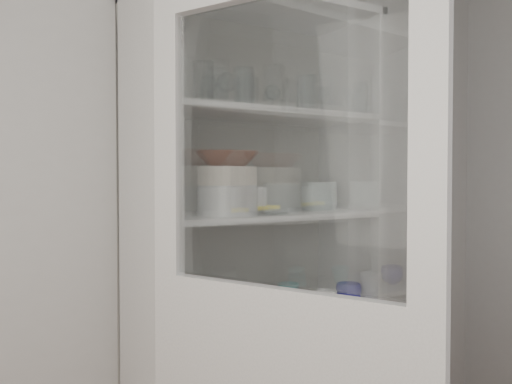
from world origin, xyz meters
TOP-DOWN VIEW (x-y plane):
  - wall_back at (0.00, 1.50)m, footprint 3.60×0.02m
  - pantry_cabinet at (0.20, 1.34)m, footprint 1.00×0.45m
  - cupboard_door at (-0.11, 0.64)m, footprint 0.41×0.84m
  - tumbler_0 at (-0.21, 1.17)m, footprint 0.09×0.09m
  - tumbler_1 at (-0.10, 1.13)m, footprint 0.07×0.07m
  - tumbler_2 at (0.08, 1.16)m, footprint 0.08×0.08m
  - tumbler_3 at (0.06, 1.12)m, footprint 0.09×0.09m
  - tumbler_4 at (0.38, 1.16)m, footprint 0.08×0.08m
  - tumbler_5 at (0.36, 1.16)m, footprint 0.09×0.09m
  - tumbler_6 at (0.61, 1.12)m, footprint 0.07×0.07m
  - tumbler_7 at (-0.21, 1.25)m, footprint 0.09×0.09m
  - tumbler_8 at (-0.17, 1.27)m, footprint 0.10×0.10m
  - tumbler_9 at (0.18, 1.29)m, footprint 0.08×0.08m
  - goblet_0 at (0.05, 1.39)m, footprint 0.07×0.07m
  - goblet_1 at (0.13, 1.39)m, footprint 0.08×0.08m
  - goblet_2 at (0.35, 1.38)m, footprint 0.07×0.07m
  - goblet_3 at (0.60, 1.36)m, footprint 0.07×0.07m
  - plate_stack_front at (0.03, 1.20)m, footprint 0.23×0.23m
  - plate_stack_back at (-0.17, 1.40)m, footprint 0.20×0.20m
  - cream_bowl at (0.03, 1.20)m, footprint 0.25×0.25m
  - terracotta_bowl at (0.03, 1.20)m, footprint 0.31×0.31m
  - glass_platter at (0.13, 1.24)m, footprint 0.33×0.33m
  - yellow_trivet at (0.13, 1.24)m, footprint 0.23×0.23m
  - white_ramekin at (0.13, 1.24)m, footprint 0.17×0.17m
  - grey_bowl_stack at (0.52, 1.27)m, footprint 0.15×0.15m
  - mug_blue at (0.61, 1.18)m, footprint 0.15×0.15m
  - mug_teal at (0.39, 1.31)m, footprint 0.12×0.12m
  - mug_white at (0.44, 1.13)m, footprint 0.11×0.11m
  - teal_jar at (0.15, 1.32)m, footprint 0.08×0.08m
  - measuring_cups at (0.00, 1.22)m, footprint 0.11×0.11m
  - white_canister at (-0.18, 1.31)m, footprint 0.14×0.14m

SIDE VIEW (x-z plane):
  - cupboard_door at x=-0.11m, z-range -0.13..1.87m
  - measuring_cups at x=0.00m, z-range 0.86..0.91m
  - mug_white at x=0.44m, z-range 0.86..0.94m
  - mug_teal at x=0.39m, z-range 0.86..0.95m
  - mug_blue at x=0.61m, z-range 0.86..0.95m
  - teal_jar at x=0.15m, z-range 0.86..0.96m
  - white_canister at x=-0.18m, z-range 0.86..1.01m
  - pantry_cabinet at x=0.20m, z-range -0.11..1.99m
  - glass_platter at x=0.13m, z-range 1.26..1.28m
  - yellow_trivet at x=0.13m, z-range 1.28..1.29m
  - wall_back at x=0.00m, z-range 0.00..2.60m
  - plate_stack_back at x=-0.17m, z-range 1.26..1.36m
  - plate_stack_front at x=0.03m, z-range 1.26..1.37m
  - grey_bowl_stack at x=0.52m, z-range 1.26..1.38m
  - white_ramekin at x=0.13m, z-range 1.29..1.36m
  - cream_bowl at x=0.03m, z-range 1.37..1.44m
  - terracotta_bowl at x=0.03m, z-range 1.44..1.50m
  - tumbler_6 at x=0.61m, z-range 1.66..1.79m
  - tumbler_3 at x=0.06m, z-range 1.66..1.79m
  - tumbler_9 at x=0.18m, z-range 1.66..1.80m
  - tumbler_1 at x=-0.10m, z-range 1.66..1.80m
  - tumbler_5 at x=0.36m, z-range 1.66..1.81m
  - tumbler_4 at x=0.38m, z-range 1.66..1.81m
  - tumbler_7 at x=-0.21m, z-range 1.66..1.81m
  - tumbler_2 at x=0.08m, z-range 1.66..1.81m
  - tumbler_8 at x=-0.17m, z-range 1.66..1.81m
  - goblet_2 at x=0.35m, z-range 1.66..1.81m
  - tumbler_0 at x=-0.21m, z-range 1.66..1.82m
  - goblet_3 at x=0.60m, z-range 1.66..1.82m
  - goblet_0 at x=0.05m, z-range 1.66..1.83m
  - goblet_1 at x=0.13m, z-range 1.66..1.85m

